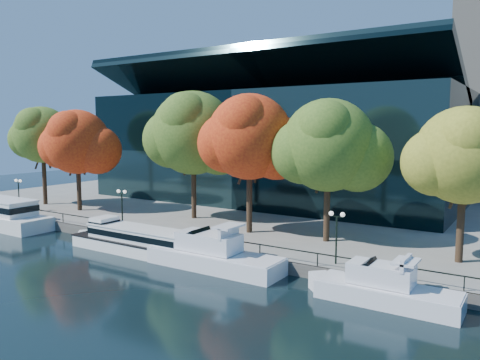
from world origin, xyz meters
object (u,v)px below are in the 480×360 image
Objects in this scene: cruiser_near at (209,254)px; lamp_0 at (18,188)px; large_vessel at (0,214)px; tree_1 at (78,143)px; tree_5 at (466,158)px; tree_0 at (43,136)px; cruiser_far at (381,287)px; tree_4 at (330,147)px; lamp_1 at (122,200)px; tree_3 at (251,139)px; lamp_2 at (337,225)px; tour_boat at (133,239)px; tree_2 at (194,135)px.

cruiser_near is 3.19× the size of lamp_0.
tree_1 is at bearing 66.72° from large_vessel.
lamp_0 is at bearing -173.50° from tree_5.
large_vessel is 1.17× the size of tree_0.
tree_1 is at bearing 168.35° from cruiser_far.
tree_4 reaches higher than lamp_0.
cruiser_near is 21.11m from tree_5.
tree_1 is at bearing 159.55° from lamp_1.
tree_3 is 14.62m from lamp_1.
lamp_1 is at bearing 180.00° from lamp_2.
tree_3 reaches higher than cruiser_far.
tree_1 is at bearing 155.42° from tour_boat.
tour_boat is 1.20× the size of tree_1.
large_vessel is 1.22× the size of tree_1.
tree_3 reaches higher than lamp_2.
cruiser_near reaches higher than tour_boat.
lamp_1 is (16.09, 3.57, 2.51)m from large_vessel.
tree_5 is (26.22, 8.81, 7.86)m from tour_boat.
large_vessel is at bearing -164.54° from tree_4.
tree_3 reaches higher than cruiser_near.
large_vessel is at bearing -167.50° from lamp_1.
cruiser_far is at bearing -30.60° from tree_3.
lamp_0 is at bearing 180.00° from lamp_1.
tree_2 reaches higher than lamp_2.
tree_2 is 3.58× the size of lamp_2.
tree_2 is at bearing 32.52° from large_vessel.
lamp_1 is (-4.74, 3.23, 2.77)m from tour_boat.
cruiser_near is at bearing 179.14° from cruiser_far.
lamp_0 is (2.28, -5.22, -6.22)m from tree_0.
tour_boat is at bearing 179.12° from cruiser_far.
tree_2 is 3.58× the size of lamp_1.
tree_0 is 1.10× the size of tree_5.
cruiser_near reaches higher than large_vessel.
tree_4 is at bearing 117.15° from lamp_2.
cruiser_near is (29.65, 0.20, -0.31)m from large_vessel.
tree_5 is 2.96× the size of lamp_1.
tree_4 is at bearing 32.52° from tour_boat.
tour_boat is 23.19m from lamp_0.
tree_5 is (11.19, -0.77, -0.49)m from tree_4.
tree_3 is at bearing 149.40° from cruiser_far.
tree_5 is at bearing 69.22° from cruiser_far.
tree_0 is 51.31m from tree_5.
tree_0 is 44.12m from lamp_2.
tree_2 is 3.58× the size of lamp_0.
tour_boat is at bearing -129.28° from tree_3.
tree_1 is at bearing 40.32° from lamp_0.
tree_1 is (-40.03, 8.25, 8.34)m from cruiser_far.
tree_2 is (-24.73, 12.03, 9.47)m from cruiser_far.
tree_2 reaches higher than tree_5.
lamp_0 is (-31.62, 3.37, 2.82)m from cruiser_near.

